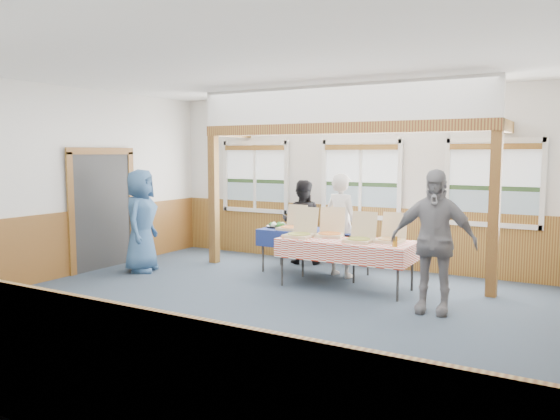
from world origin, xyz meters
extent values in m
plane|color=#2B3746|center=(0.00, 0.00, 0.00)|extent=(8.00, 8.00, 0.00)
plane|color=white|center=(0.00, 0.00, 3.20)|extent=(8.00, 8.00, 0.00)
plane|color=silver|center=(0.00, 3.50, 1.60)|extent=(8.00, 0.00, 8.00)
plane|color=silver|center=(0.00, -3.50, 1.60)|extent=(8.00, 0.00, 8.00)
plane|color=silver|center=(-4.00, 0.00, 1.60)|extent=(0.00, 8.00, 8.00)
cube|color=brown|center=(0.00, 3.48, 0.55)|extent=(7.98, 0.05, 1.10)
cube|color=brown|center=(0.00, -3.48, 0.55)|extent=(7.98, 0.05, 1.10)
cube|color=brown|center=(-3.98, 0.00, 0.55)|extent=(0.05, 6.98, 1.10)
cube|color=#2F2F2F|center=(-3.96, 0.90, 1.05)|extent=(0.06, 1.30, 2.10)
cube|color=white|center=(-2.30, 3.44, 0.91)|extent=(1.52, 0.05, 0.08)
cube|color=white|center=(-2.30, 3.44, 2.29)|extent=(1.52, 0.05, 0.08)
cube|color=white|center=(-3.04, 3.44, 1.60)|extent=(0.08, 0.05, 1.46)
cube|color=white|center=(-1.56, 3.44, 1.60)|extent=(0.08, 0.05, 1.46)
cube|color=white|center=(-2.30, 3.44, 1.60)|extent=(0.05, 0.05, 1.30)
cube|color=gray|center=(-2.30, 3.48, 1.21)|extent=(1.40, 0.02, 0.52)
cube|color=#243D1E|center=(-2.30, 3.48, 1.51)|extent=(1.40, 0.02, 0.08)
cube|color=white|center=(-2.30, 3.48, 1.90)|extent=(1.40, 0.02, 0.70)
cube|color=brown|center=(-2.30, 3.42, 2.19)|extent=(1.40, 0.07, 0.10)
cube|color=white|center=(0.00, 3.44, 0.91)|extent=(1.52, 0.05, 0.08)
cube|color=white|center=(0.00, 3.44, 2.29)|extent=(1.52, 0.05, 0.08)
cube|color=white|center=(-0.74, 3.44, 1.60)|extent=(0.08, 0.05, 1.46)
cube|color=white|center=(0.74, 3.44, 1.60)|extent=(0.08, 0.05, 1.46)
cube|color=white|center=(0.00, 3.44, 1.60)|extent=(0.05, 0.05, 1.30)
cube|color=gray|center=(0.00, 3.48, 1.21)|extent=(1.40, 0.02, 0.52)
cube|color=#243D1E|center=(0.00, 3.48, 1.51)|extent=(1.40, 0.02, 0.08)
cube|color=white|center=(0.00, 3.48, 1.90)|extent=(1.40, 0.02, 0.70)
cube|color=brown|center=(0.00, 3.42, 2.19)|extent=(1.40, 0.07, 0.10)
cube|color=white|center=(2.30, 3.44, 0.91)|extent=(1.52, 0.05, 0.08)
cube|color=white|center=(2.30, 3.44, 2.29)|extent=(1.52, 0.05, 0.08)
cube|color=white|center=(1.56, 3.44, 1.60)|extent=(0.08, 0.05, 1.46)
cube|color=white|center=(3.04, 3.44, 1.60)|extent=(0.08, 0.05, 1.46)
cube|color=white|center=(2.30, 3.44, 1.60)|extent=(0.05, 0.05, 1.30)
cube|color=gray|center=(2.30, 3.48, 1.21)|extent=(1.40, 0.02, 0.52)
cube|color=#243D1E|center=(2.30, 3.48, 1.51)|extent=(1.40, 0.02, 0.08)
cube|color=white|center=(2.30, 3.48, 1.90)|extent=(1.40, 0.02, 0.70)
cube|color=brown|center=(2.30, 3.42, 2.19)|extent=(1.40, 0.07, 0.10)
cube|color=#5A2514|center=(-2.50, 2.30, 1.20)|extent=(0.15, 0.15, 2.40)
cube|color=#5A2514|center=(2.50, 2.30, 1.20)|extent=(0.15, 0.15, 2.40)
cube|color=#5A2514|center=(0.00, 2.30, 2.49)|extent=(5.15, 0.18, 0.18)
cylinder|color=#2F2F2F|center=(-1.26, 2.06, 0.36)|extent=(0.04, 0.04, 0.73)
cylinder|color=#2F2F2F|center=(-1.26, 2.71, 0.36)|extent=(0.04, 0.04, 0.73)
cylinder|color=#2F2F2F|center=(0.45, 2.06, 0.36)|extent=(0.04, 0.04, 0.73)
cylinder|color=#2F2F2F|center=(0.45, 2.71, 0.36)|extent=(0.04, 0.04, 0.73)
cube|color=#2F2F2F|center=(-0.41, 2.38, 0.73)|extent=(1.95, 1.12, 0.03)
cube|color=navy|center=(-0.41, 2.38, 0.75)|extent=(2.02, 1.20, 0.01)
cube|color=navy|center=(-0.41, 1.97, 0.61)|extent=(1.85, 0.40, 0.28)
cube|color=navy|center=(-0.41, 2.80, 0.61)|extent=(1.85, 0.40, 0.28)
cylinder|color=#2F2F2F|center=(-0.47, 1.35, 0.36)|extent=(0.04, 0.04, 0.73)
cylinder|color=#2F2F2F|center=(-0.47, 2.05, 0.36)|extent=(0.04, 0.04, 0.73)
cylinder|color=#2F2F2F|center=(1.40, 1.35, 0.36)|extent=(0.04, 0.04, 0.73)
cylinder|color=#2F2F2F|center=(1.40, 2.05, 0.36)|extent=(0.04, 0.04, 0.73)
cube|color=#2F2F2F|center=(0.46, 1.70, 0.73)|extent=(2.15, 1.42, 0.03)
cube|color=#B62612|center=(0.46, 1.70, 0.75)|extent=(2.23, 1.50, 0.01)
cube|color=#B62612|center=(0.46, 1.26, 0.61)|extent=(1.95, 0.66, 0.28)
cube|color=#B62612|center=(0.46, 2.14, 0.61)|extent=(1.95, 0.66, 0.28)
cube|color=tan|center=(-0.81, 2.23, 0.78)|extent=(0.39, 0.39, 0.04)
cylinder|color=gold|center=(-0.81, 2.23, 0.81)|extent=(0.34, 0.34, 0.01)
cube|color=tan|center=(-0.80, 2.46, 0.99)|extent=(0.38, 0.10, 0.38)
cube|color=tan|center=(-0.06, 2.50, 0.78)|extent=(0.49, 0.49, 0.05)
cylinder|color=#DEC867|center=(-0.06, 2.50, 0.81)|extent=(0.43, 0.43, 0.01)
cube|color=tan|center=(-0.12, 2.74, 1.00)|extent=(0.42, 0.19, 0.40)
cube|color=tan|center=(-0.29, 1.56, 0.78)|extent=(0.42, 0.42, 0.05)
cylinder|color=gold|center=(-0.29, 1.56, 0.81)|extent=(0.37, 0.37, 0.01)
cube|color=tan|center=(-0.29, 1.81, 1.01)|extent=(0.42, 0.10, 0.41)
cube|color=tan|center=(0.11, 1.85, 0.78)|extent=(0.50, 0.50, 0.05)
cylinder|color=gold|center=(0.11, 1.85, 0.81)|extent=(0.43, 0.43, 0.01)
cube|color=tan|center=(0.05, 2.09, 1.00)|extent=(0.42, 0.19, 0.40)
cube|color=tan|center=(0.71, 1.58, 0.78)|extent=(0.41, 0.41, 0.04)
cylinder|color=gold|center=(0.71, 1.58, 0.81)|extent=(0.36, 0.36, 0.01)
cube|color=tan|center=(0.70, 1.82, 1.00)|extent=(0.40, 0.11, 0.39)
cube|color=tan|center=(1.11, 1.80, 0.78)|extent=(0.39, 0.39, 0.04)
cylinder|color=#DEC867|center=(1.11, 1.80, 0.81)|extent=(0.34, 0.34, 0.01)
cube|color=tan|center=(1.11, 2.04, 0.99)|extent=(0.39, 0.09, 0.38)
cylinder|color=black|center=(-1.16, 2.38, 0.77)|extent=(0.39, 0.39, 0.03)
cylinder|color=silver|center=(-1.16, 2.38, 0.80)|extent=(0.09, 0.09, 0.04)
sphere|color=#2E712B|center=(-1.05, 2.38, 0.80)|extent=(0.09, 0.09, 0.09)
sphere|color=silver|center=(-1.09, 2.47, 0.80)|extent=(0.09, 0.09, 0.09)
sphere|color=#2E712B|center=(-1.18, 2.49, 0.80)|extent=(0.09, 0.09, 0.09)
sphere|color=silver|center=(-1.26, 2.43, 0.80)|extent=(0.09, 0.09, 0.09)
sphere|color=#2E712B|center=(-1.26, 2.34, 0.80)|extent=(0.09, 0.09, 0.09)
sphere|color=silver|center=(-1.18, 2.28, 0.80)|extent=(0.09, 0.09, 0.09)
sphere|color=#2E712B|center=(-1.09, 2.30, 0.80)|extent=(0.09, 0.09, 0.09)
cylinder|color=#9A6D19|center=(1.31, 1.45, 0.83)|extent=(0.07, 0.07, 0.15)
imported|color=silver|center=(0.07, 2.43, 0.88)|extent=(0.73, 0.58, 1.75)
imported|color=black|center=(-1.02, 3.07, 0.79)|extent=(0.92, 0.81, 1.58)
imported|color=#345883|center=(-3.14, 1.03, 0.90)|extent=(0.88, 1.04, 1.80)
imported|color=gray|center=(1.94, 1.07, 0.94)|extent=(1.13, 0.54, 1.88)
camera|label=1|loc=(3.69, -6.00, 2.09)|focal=35.00mm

